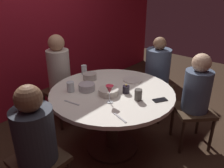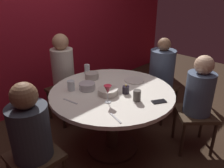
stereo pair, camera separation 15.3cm
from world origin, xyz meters
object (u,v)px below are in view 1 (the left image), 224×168
bowl_serving_large (87,87)px  bowl_salad_center (108,92)px  seated_diner_front_right (197,91)px  dining_table (112,104)px  bowl_small_white (90,76)px  cup_near_candle (138,95)px  seated_diner_left (35,135)px  seated_diner_back (59,71)px  candle_holder (126,89)px  cup_by_left_diner (71,87)px  seated_diner_right (158,69)px  cell_phone (160,100)px  wine_glass (110,90)px  dinner_plate (133,80)px  cup_by_right_diner (84,70)px

bowl_serving_large → bowl_salad_center: size_ratio=0.84×
seated_diner_front_right → dining_table: bearing=0.0°
bowl_serving_large → bowl_small_white: 0.30m
cup_near_candle → seated_diner_left: bearing=161.2°
seated_diner_left → bowl_serving_large: seated_diner_left is taller
bowl_salad_center → cup_near_candle: 0.31m
seated_diner_back → seated_diner_front_right: bearing=23.0°
cup_near_candle → candle_holder: bearing=75.9°
dining_table → seated_diner_back: bearing=90.0°
dining_table → cup_by_left_diner: bearing=131.7°
cup_near_candle → bowl_salad_center: bearing=108.7°
seated_diner_right → dining_table: bearing=0.0°
bowl_salad_center → cell_phone: bearing=-63.9°
wine_glass → bowl_small_white: 0.62m
seated_diner_right → candle_holder: (-0.90, -0.14, 0.07)m
seated_diner_front_right → bowl_serving_large: seated_diner_front_right is taller
seated_diner_right → bowl_serving_large: 1.14m
dinner_plate → cell_phone: (-0.23, -0.49, -0.00)m
cell_phone → bowl_salad_center: bearing=-123.6°
bowl_small_white → dinner_plate: bearing=-53.9°
dinner_plate → bowl_small_white: 0.51m
dining_table → bowl_serving_large: (-0.16, 0.22, 0.19)m
dining_table → bowl_serving_large: bearing=126.2°
candle_holder → cup_near_candle: size_ratio=0.90×
dinner_plate → seated_diner_left: bearing=179.8°
cell_phone → seated_diner_back: bearing=-143.8°
seated_diner_right → cup_by_right_diner: 1.00m
seated_diner_front_right → cup_by_right_diner: bearing=-22.3°
bowl_salad_center → seated_diner_back: bearing=84.6°
seated_diner_left → bowl_serving_large: 0.81m
seated_diner_right → wine_glass: (-1.17, -0.14, 0.16)m
cup_by_right_diner → seated_diner_left: bearing=-152.0°
dinner_plate → cup_near_candle: (-0.36, -0.32, 0.05)m
seated_diner_right → bowl_small_white: seated_diner_right is taller
candle_holder → cup_by_left_diner: 0.58m
dining_table → seated_diner_back: (0.00, 0.90, 0.16)m
cup_by_right_diner → cup_near_candle: bearing=-98.3°
bowl_serving_large → bowl_small_white: bearing=39.2°
dinner_plate → cup_by_left_diner: cup_by_left_diner is taller
dining_table → cup_by_right_diner: size_ratio=11.42×
cell_phone → cup_by_right_diner: size_ratio=1.21×
bowl_salad_center → cup_near_candle: bearing=-71.3°
seated_diner_front_right → wine_glass: seated_diner_front_right is taller
candle_holder → cup_near_candle: bearing=-104.1°
dining_table → cup_by_left_diner: size_ratio=12.37×
seated_diner_back → seated_diner_right: seated_diner_back is taller
dining_table → seated_diner_back: 0.91m
seated_diner_back → seated_diner_front_right: (0.66, -1.56, -0.05)m
dining_table → cup_near_candle: 0.39m
seated_diner_back → seated_diner_left: bearing=-46.3°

